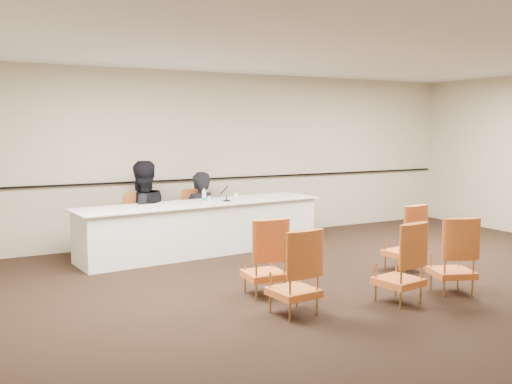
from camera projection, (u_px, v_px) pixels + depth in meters
floor at (367, 290)px, 7.10m from camera, size 10.00×10.00×0.00m
ceiling at (373, 44)px, 6.77m from camera, size 10.00×10.00×0.00m
wall_back at (229, 156)px, 10.44m from camera, size 10.00×0.04×3.00m
wall_rail at (230, 178)px, 10.45m from camera, size 9.80×0.04×0.03m
panel_table at (202, 228)px, 9.19m from camera, size 4.16×1.32×0.82m
panelist_main at (200, 223)px, 9.84m from camera, size 0.73×0.55×1.79m
panelist_main_chair at (200, 217)px, 9.83m from camera, size 0.55×0.55×0.95m
panelist_second at (142, 220)px, 9.24m from camera, size 1.08×0.92×1.92m
panelist_second_chair at (142, 223)px, 9.25m from camera, size 0.55×0.55×0.95m
papers at (226, 201)px, 9.35m from camera, size 0.36×0.32×0.00m
microphone at (227, 192)px, 9.24m from camera, size 0.13×0.22×0.30m
water_bottle at (204, 196)px, 9.07m from camera, size 0.09×0.09×0.23m
drinking_glass at (209, 199)px, 9.15m from camera, size 0.08×0.08×0.10m
coffee_cup at (236, 197)px, 9.42m from camera, size 0.08×0.08×0.12m
aud_chair_front_left at (264, 256)px, 6.84m from camera, size 0.54×0.54×0.95m
aud_chair_front_right at (404, 237)px, 8.03m from camera, size 0.55×0.55×0.95m
aud_chair_back_left at (294, 271)px, 6.12m from camera, size 0.54×0.54×0.95m
aud_chair_back_mid at (399, 262)px, 6.55m from camera, size 0.57×0.57×0.95m
aud_chair_back_right at (452, 254)px, 6.94m from camera, size 0.64×0.64×0.95m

